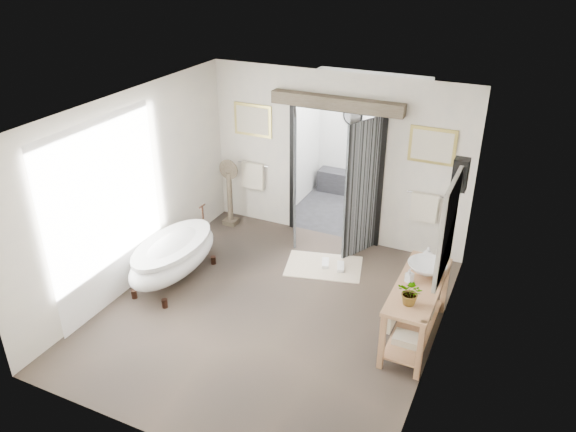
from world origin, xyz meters
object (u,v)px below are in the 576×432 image
object	(u,v)px
clawfoot_tub	(173,255)
basin	(427,269)
vanity	(414,306)
rug	(324,266)

from	to	relation	value
clawfoot_tub	basin	size ratio (longest dim) A/B	3.69
vanity	rug	xyz separation A→B (m)	(-1.71, 1.16, -0.50)
clawfoot_tub	basin	bearing A→B (deg)	6.81
clawfoot_tub	vanity	distance (m)	3.65
clawfoot_tub	rug	xyz separation A→B (m)	(1.94, 1.33, -0.44)
vanity	rug	bearing A→B (deg)	145.79
vanity	basin	size ratio (longest dim) A/B	3.17
basin	vanity	bearing A→B (deg)	-78.29
vanity	basin	distance (m)	0.51
vanity	rug	world-z (taller)	vanity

